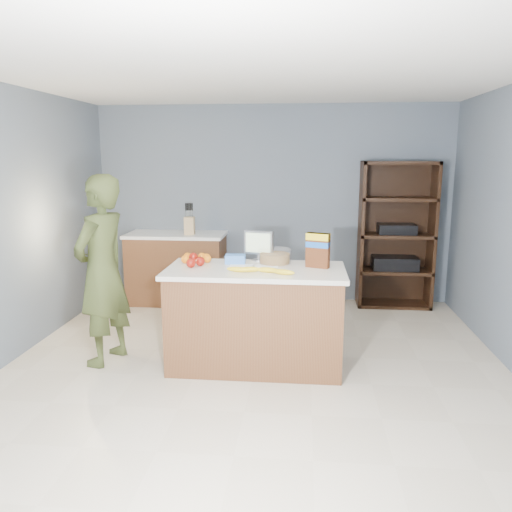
# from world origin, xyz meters

# --- Properties ---
(floor) EXTENTS (4.50, 5.00, 0.02)m
(floor) POSITION_xyz_m (0.00, 0.00, 0.00)
(floor) COLOR beige
(floor) RESTS_ON ground
(walls) EXTENTS (4.52, 5.02, 2.51)m
(walls) POSITION_xyz_m (0.00, 0.00, 1.65)
(walls) COLOR slate
(walls) RESTS_ON ground
(counter_peninsula) EXTENTS (1.56, 0.76, 0.90)m
(counter_peninsula) POSITION_xyz_m (0.00, 0.30, 0.42)
(counter_peninsula) COLOR brown
(counter_peninsula) RESTS_ON ground
(back_cabinet) EXTENTS (1.24, 0.62, 0.90)m
(back_cabinet) POSITION_xyz_m (-1.20, 2.20, 0.45)
(back_cabinet) COLOR brown
(back_cabinet) RESTS_ON ground
(shelving_unit) EXTENTS (0.90, 0.40, 1.80)m
(shelving_unit) POSITION_xyz_m (1.55, 2.35, 0.86)
(shelving_unit) COLOR black
(shelving_unit) RESTS_ON ground
(person) EXTENTS (0.56, 0.71, 1.71)m
(person) POSITION_xyz_m (-1.38, 0.27, 0.86)
(person) COLOR #3A431F
(person) RESTS_ON ground
(knife_block) EXTENTS (0.12, 0.10, 0.31)m
(knife_block) POSITION_xyz_m (-1.00, 2.12, 1.02)
(knife_block) COLOR tan
(knife_block) RESTS_ON back_cabinet
(envelopes) EXTENTS (0.44, 0.12, 0.00)m
(envelopes) POSITION_xyz_m (-0.02, 0.40, 0.90)
(envelopes) COLOR white
(envelopes) RESTS_ON counter_peninsula
(bananas) EXTENTS (0.59, 0.16, 0.05)m
(bananas) POSITION_xyz_m (0.05, 0.14, 0.92)
(bananas) COLOR yellow
(bananas) RESTS_ON counter_peninsula
(apples) EXTENTS (0.19, 0.34, 0.08)m
(apples) POSITION_xyz_m (-0.56, 0.38, 0.94)
(apples) COLOR maroon
(apples) RESTS_ON counter_peninsula
(oranges) EXTENTS (0.28, 0.20, 0.08)m
(oranges) POSITION_xyz_m (-0.56, 0.52, 0.94)
(oranges) COLOR orange
(oranges) RESTS_ON counter_peninsula
(blue_carton) EXTENTS (0.19, 0.13, 0.08)m
(blue_carton) POSITION_xyz_m (-0.20, 0.49, 0.94)
(blue_carton) COLOR blue
(blue_carton) RESTS_ON counter_peninsula
(salad_bowl) EXTENTS (0.30, 0.30, 0.13)m
(salad_bowl) POSITION_xyz_m (0.15, 0.53, 0.96)
(salad_bowl) COLOR #267219
(salad_bowl) RESTS_ON counter_peninsula
(tv) EXTENTS (0.28, 0.12, 0.28)m
(tv) POSITION_xyz_m (-0.00, 0.62, 1.06)
(tv) COLOR silver
(tv) RESTS_ON counter_peninsula
(cereal_box) EXTENTS (0.22, 0.14, 0.31)m
(cereal_box) POSITION_xyz_m (0.54, 0.39, 1.08)
(cereal_box) COLOR #592B14
(cereal_box) RESTS_ON counter_peninsula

